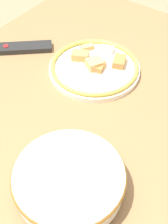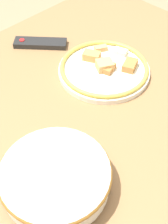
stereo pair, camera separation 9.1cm
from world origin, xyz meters
TOP-DOWN VIEW (x-y plane):
  - dining_table at (0.00, 0.00)m, footprint 1.55×1.07m
  - noodle_bowl at (-0.15, -0.15)m, footprint 0.27×0.27m
  - food_plate at (0.27, 0.06)m, footprint 0.32×0.32m
  - tv_remote at (0.22, 0.34)m, footprint 0.17×0.19m

SIDE VIEW (x-z plane):
  - dining_table at x=0.00m, z-range 0.31..1.07m
  - tv_remote at x=0.22m, z-range 0.76..0.78m
  - food_plate at x=0.27m, z-range 0.75..0.80m
  - noodle_bowl at x=-0.15m, z-range 0.77..0.84m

